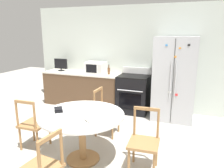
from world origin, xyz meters
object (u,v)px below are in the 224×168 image
at_px(dining_chair_far, 106,113).
at_px(refrigerator, 175,79).
at_px(dining_chair_right, 144,142).
at_px(wallet, 59,110).
at_px(countertop_tv, 61,64).
at_px(dining_chair_left, 33,124).
at_px(counter_bottle, 109,71).
at_px(oven_range, 134,93).
at_px(candle_glass, 74,110).
at_px(microwave, 96,68).

bearing_deg(dining_chair_far, refrigerator, 139.79).
relative_size(dining_chair_right, wallet, 5.18).
distance_m(countertop_tv, dining_chair_left, 2.63).
height_order(counter_bottle, dining_chair_far, counter_bottle).
distance_m(oven_range, candle_glass, 2.33).
relative_size(refrigerator, dining_chair_right, 2.07).
distance_m(dining_chair_left, wallet, 0.68).
xyz_separation_m(oven_range, countertop_tv, (-2.10, 0.04, 0.61)).
bearing_deg(microwave, dining_chair_right, -51.87).
distance_m(microwave, dining_chair_left, 2.44).
bearing_deg(wallet, dining_chair_far, 69.21).
height_order(microwave, dining_chair_right, microwave).
bearing_deg(wallet, counter_bottle, 92.77).
relative_size(microwave, counter_bottle, 2.06).
distance_m(microwave, candle_glass, 2.45).
bearing_deg(counter_bottle, wallet, -87.23).
relative_size(dining_chair_far, wallet, 5.18).
xyz_separation_m(counter_bottle, dining_chair_right, (1.43, -2.28, -0.56)).
height_order(refrigerator, dining_chair_far, refrigerator).
distance_m(refrigerator, wallet, 2.76).
distance_m(oven_range, dining_chair_left, 2.57).
height_order(refrigerator, countertop_tv, refrigerator).
relative_size(refrigerator, wallet, 10.71).
height_order(dining_chair_far, wallet, dining_chair_far).
bearing_deg(countertop_tv, dining_chair_right, -38.67).
bearing_deg(refrigerator, countertop_tv, 177.85).
bearing_deg(dining_chair_right, wallet, 1.73).
relative_size(refrigerator, dining_chair_far, 2.07).
bearing_deg(refrigerator, wallet, -123.26).
relative_size(microwave, wallet, 2.91).
height_order(counter_bottle, wallet, counter_bottle).
bearing_deg(dining_chair_left, countertop_tv, 110.17).
relative_size(countertop_tv, dining_chair_left, 0.43).
bearing_deg(microwave, dining_chair_far, -58.91).
height_order(refrigerator, dining_chair_right, refrigerator).
bearing_deg(oven_range, dining_chair_left, -115.96).
xyz_separation_m(candle_glass, wallet, (-0.23, -0.09, -0.01)).
relative_size(microwave, candle_glass, 6.40).
relative_size(dining_chair_left, candle_glass, 11.39).
bearing_deg(dining_chair_right, candle_glass, -1.96).
distance_m(microwave, dining_chair_right, 2.98).
distance_m(countertop_tv, wallet, 2.89).
distance_m(refrigerator, countertop_tv, 3.06).
height_order(microwave, dining_chair_left, microwave).
bearing_deg(microwave, counter_bottle, -3.14).
xyz_separation_m(dining_chair_right, wallet, (-1.32, -0.13, 0.35)).
bearing_deg(countertop_tv, dining_chair_left, -67.53).
bearing_deg(refrigerator, dining_chair_right, -95.11).
relative_size(refrigerator, microwave, 3.68).
bearing_deg(dining_chair_far, countertop_tv, -125.87).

